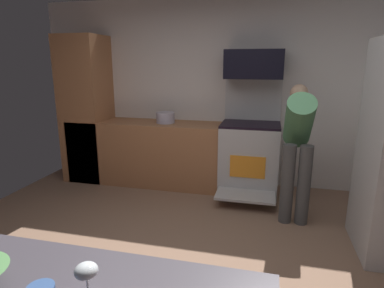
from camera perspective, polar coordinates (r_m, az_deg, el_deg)
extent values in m
cube|color=#87654F|center=(2.92, -3.81, -21.94)|extent=(5.20, 4.80, 0.02)
cube|color=silver|center=(4.67, 4.63, 9.02)|extent=(5.20, 0.12, 2.60)
cube|color=#A16843|center=(4.71, -7.18, -1.54)|extent=(2.40, 0.60, 0.90)
cube|color=#A16843|center=(5.03, -18.18, 5.86)|extent=(0.60, 0.60, 2.10)
cube|color=#B9B7B7|center=(4.40, 10.13, -2.64)|extent=(0.76, 0.64, 0.92)
cube|color=black|center=(4.29, 10.40, 3.46)|extent=(0.76, 0.64, 0.03)
cube|color=#B9B7B7|center=(4.53, 10.80, 7.83)|extent=(0.76, 0.06, 0.57)
cube|color=orange|center=(4.09, 9.82, -4.05)|extent=(0.44, 0.01, 0.28)
cube|color=#B9B7B7|center=(4.03, 9.44, -9.04)|extent=(0.72, 0.38, 0.03)
cube|color=black|center=(4.32, 10.94, 13.74)|extent=(0.74, 0.38, 0.37)
cylinder|color=#464646|center=(3.65, 16.57, -6.83)|extent=(0.14, 0.14, 0.88)
cylinder|color=#464646|center=(3.67, 19.24, -6.96)|extent=(0.14, 0.14, 0.88)
cylinder|color=#44794F|center=(3.69, 18.46, 3.91)|extent=(0.30, 0.64, 0.65)
sphere|color=tan|center=(3.91, 18.50, 8.60)|extent=(0.20, 0.20, 0.20)
cylinder|color=silver|center=(1.30, -18.06, -22.95)|extent=(0.01, 0.01, 0.07)
ellipsoid|color=silver|center=(1.26, -18.29, -20.62)|extent=(0.08, 0.08, 0.06)
cylinder|color=#B6B1C8|center=(4.52, -4.74, 4.70)|extent=(0.26, 0.26, 0.15)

